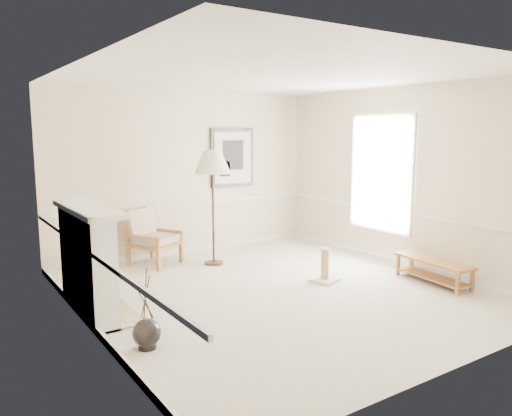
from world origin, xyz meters
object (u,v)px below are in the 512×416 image
(floor_vase, at_px, (147,334))
(scratching_post, at_px, (325,271))
(armchair, at_px, (149,234))
(floor_lamp, at_px, (212,165))
(bench, at_px, (433,267))

(floor_vase, relative_size, scratching_post, 1.67)
(armchair, distance_m, scratching_post, 2.98)
(floor_vase, height_order, floor_lamp, floor_lamp)
(armchair, bearing_deg, floor_lamp, -65.27)
(floor_vase, distance_m, floor_lamp, 3.63)
(floor_vase, bearing_deg, scratching_post, 13.55)
(armchair, xyz_separation_m, scratching_post, (1.75, -2.39, -0.34))
(floor_lamp, relative_size, bench, 1.51)
(floor_vase, relative_size, armchair, 0.86)
(bench, bearing_deg, scratching_post, 143.96)
(floor_vase, xyz_separation_m, bench, (4.30, -0.19, 0.08))
(armchair, xyz_separation_m, floor_lamp, (0.87, -0.62, 1.15))
(scratching_post, bearing_deg, floor_lamp, 116.32)
(floor_lamp, relative_size, scratching_post, 3.70)
(floor_vase, distance_m, scratching_post, 3.12)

